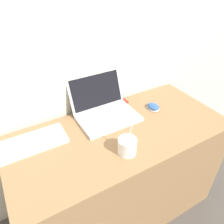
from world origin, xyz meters
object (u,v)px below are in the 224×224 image
external_keyboard (28,144)px  usb_stick (125,101)px  laptop (104,108)px  computer_mouse (153,107)px  drink_cup (127,146)px

external_keyboard → usb_stick: bearing=9.6°
laptop → external_keyboard: bearing=-174.8°
laptop → external_keyboard: 0.47m
external_keyboard → laptop: bearing=5.2°
computer_mouse → external_keyboard: (-0.78, 0.05, -0.00)m
usb_stick → drink_cup: bearing=-121.7°
computer_mouse → laptop: bearing=163.0°
usb_stick → computer_mouse: bearing=-56.5°
computer_mouse → external_keyboard: 0.78m
drink_cup → computer_mouse: bearing=34.0°
laptop → computer_mouse: bearing=-17.0°
usb_stick → external_keyboard: bearing=-170.4°
laptop → drink_cup: laptop is taller
laptop → computer_mouse: laptop is taller
laptop → drink_cup: size_ratio=2.03×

